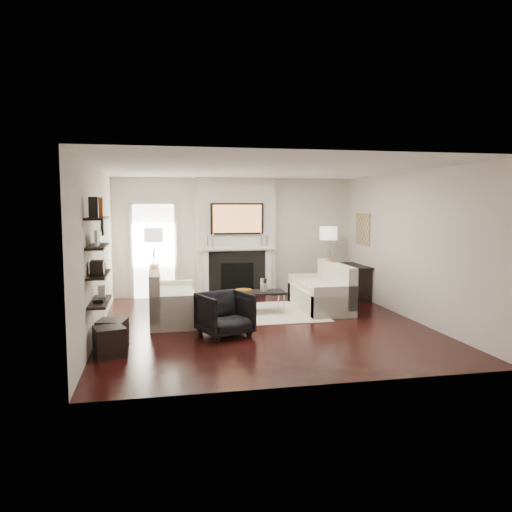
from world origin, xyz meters
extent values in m
plane|color=black|center=(0.00, 0.00, 0.00)|extent=(6.00, 6.00, 0.00)
plane|color=white|center=(0.00, 0.00, 2.70)|extent=(6.00, 6.00, 0.00)
plane|color=silver|center=(0.00, 3.00, 1.35)|extent=(5.50, 0.00, 5.50)
plane|color=silver|center=(0.00, -3.00, 1.35)|extent=(5.50, 0.00, 5.50)
plane|color=silver|center=(-2.75, 0.00, 1.35)|extent=(0.00, 6.00, 6.00)
plane|color=silver|center=(2.75, 0.00, 1.35)|extent=(0.00, 6.00, 6.00)
cube|color=silver|center=(0.00, 2.88, 1.35)|extent=(1.80, 0.25, 2.70)
cube|color=black|center=(0.00, 2.74, 0.52)|extent=(1.30, 0.02, 1.04)
cube|color=black|center=(0.00, 2.73, 0.45)|extent=(0.75, 0.02, 0.65)
cube|color=white|center=(-0.72, 2.71, 0.55)|extent=(0.12, 0.08, 1.10)
cube|color=white|center=(0.72, 2.71, 0.55)|extent=(0.12, 0.08, 1.10)
cube|color=white|center=(0.00, 2.69, 1.12)|extent=(1.70, 0.18, 0.07)
cube|color=black|center=(0.00, 2.71, 1.78)|extent=(1.20, 0.06, 0.70)
cube|color=#BF723F|center=(0.00, 2.68, 1.78)|extent=(1.10, 0.00, 0.62)
cylinder|color=silver|center=(-0.55, 2.70, 1.30)|extent=(0.04, 0.04, 0.30)
cylinder|color=silver|center=(-0.68, 2.70, 1.27)|extent=(0.04, 0.04, 0.24)
cylinder|color=silver|center=(0.55, 2.70, 1.30)|extent=(0.04, 0.04, 0.30)
cylinder|color=silver|center=(0.68, 2.70, 1.27)|extent=(0.04, 0.04, 0.24)
cube|color=white|center=(-1.85, 2.98, 1.05)|extent=(0.90, 0.02, 2.10)
cube|color=white|center=(-2.33, 2.96, 1.05)|extent=(0.06, 0.06, 2.16)
cube|color=white|center=(-1.37, 2.96, 1.05)|extent=(0.06, 0.06, 2.16)
cube|color=white|center=(-1.85, 2.96, 2.13)|extent=(1.02, 0.06, 0.06)
cube|color=beige|center=(0.01, 0.94, 0.01)|extent=(2.60, 2.00, 0.01)
cube|color=beige|center=(-1.51, 0.69, 0.21)|extent=(0.85, 1.80, 0.42)
cube|color=beige|center=(-1.85, 0.69, 0.53)|extent=(0.18, 1.80, 0.80)
cube|color=beige|center=(-1.51, -0.12, 0.30)|extent=(0.85, 0.18, 0.60)
cube|color=beige|center=(-1.51, 1.50, 0.30)|extent=(0.85, 0.18, 0.60)
cube|color=beige|center=(-1.46, 0.69, 0.47)|extent=(0.63, 1.44, 0.10)
cube|color=#B44F16|center=(-1.85, 0.99, 0.73)|extent=(0.10, 0.42, 0.42)
cube|color=black|center=(-1.85, 0.39, 0.72)|extent=(0.10, 0.40, 0.40)
cube|color=beige|center=(1.41, 1.06, 0.21)|extent=(0.85, 1.80, 0.42)
cube|color=beige|center=(1.74, 1.06, 0.53)|extent=(0.18, 1.80, 0.80)
cube|color=beige|center=(1.41, 0.25, 0.30)|extent=(0.85, 0.18, 0.60)
cube|color=beige|center=(1.41, 1.87, 0.30)|extent=(0.85, 0.18, 0.60)
cube|color=beige|center=(1.36, 1.06, 0.47)|extent=(0.63, 1.44, 0.10)
cube|color=#B44F16|center=(1.74, 1.36, 0.73)|extent=(0.10, 0.42, 0.42)
cube|color=black|center=(1.74, 0.76, 0.72)|extent=(0.10, 0.40, 0.40)
cube|color=black|center=(0.08, 0.96, 0.40)|extent=(1.10, 0.55, 0.04)
cylinder|color=silver|center=(-0.42, 0.74, 0.19)|extent=(0.02, 0.02, 0.38)
cylinder|color=silver|center=(0.58, 0.74, 0.19)|extent=(0.02, 0.02, 0.38)
cylinder|color=silver|center=(-0.42, 1.18, 0.19)|extent=(0.02, 0.02, 0.38)
cylinder|color=silver|center=(0.58, 1.18, 0.19)|extent=(0.02, 0.02, 0.38)
cylinder|color=white|center=(0.23, 0.96, 0.56)|extent=(0.14, 0.14, 0.24)
cylinder|color=white|center=(0.23, 0.96, 0.50)|extent=(0.10, 0.10, 0.15)
cylinder|color=#B0711D|center=(-0.17, 0.96, 0.45)|extent=(0.33, 0.33, 0.05)
imported|color=black|center=(-0.75, -0.58, 0.38)|extent=(0.94, 0.92, 0.77)
cylinder|color=silver|center=(-1.85, 2.49, 0.60)|extent=(0.02, 0.02, 1.20)
cylinder|color=white|center=(-1.85, 2.49, 1.45)|extent=(0.40, 0.40, 0.30)
cylinder|color=silver|center=(-1.74, 2.49, 0.60)|extent=(0.25, 0.02, 1.23)
cylinder|color=silver|center=(-1.91, 2.58, 0.60)|extent=(0.14, 0.22, 1.23)
cylinder|color=silver|center=(-1.91, 2.39, 0.60)|extent=(0.14, 0.22, 1.23)
cylinder|color=silver|center=(2.05, 2.40, 0.60)|extent=(0.02, 0.02, 1.20)
cylinder|color=white|center=(2.05, 2.40, 1.45)|extent=(0.40, 0.40, 0.30)
cylinder|color=silver|center=(2.16, 2.40, 0.60)|extent=(0.25, 0.02, 1.23)
cylinder|color=silver|center=(2.00, 2.50, 0.60)|extent=(0.14, 0.22, 1.23)
cylinder|color=silver|center=(1.99, 2.31, 0.60)|extent=(0.14, 0.22, 1.23)
cube|color=black|center=(2.57, 2.05, 0.73)|extent=(0.35, 1.20, 0.04)
cube|color=black|center=(2.57, 1.50, 0.35)|extent=(0.30, 0.04, 0.71)
cube|color=black|center=(2.57, 2.60, 0.35)|extent=(0.30, 0.04, 0.71)
cube|color=#A58652|center=(2.73, 2.05, 1.55)|extent=(0.03, 0.70, 0.70)
cube|color=black|center=(-2.62, -1.00, 0.70)|extent=(0.25, 1.00, 0.03)
cube|color=black|center=(-2.62, -1.00, 1.10)|extent=(0.25, 1.00, 0.04)
cube|color=black|center=(-2.62, -1.00, 1.50)|extent=(0.25, 1.00, 0.04)
cube|color=black|center=(-2.62, -1.00, 1.90)|extent=(0.25, 1.00, 0.04)
cube|color=black|center=(-2.62, -1.38, 2.06)|extent=(0.12, 0.10, 0.28)
cube|color=#B44F16|center=(-2.62, -0.80, 2.06)|extent=(0.12, 0.10, 0.28)
cube|color=white|center=(-2.62, -1.09, 1.63)|extent=(0.04, 0.30, 0.22)
cube|color=black|center=(-2.62, -0.78, 1.61)|extent=(0.04, 0.22, 0.18)
cube|color=black|center=(-2.62, -1.17, 1.22)|extent=(0.18, 0.25, 0.20)
cube|color=black|center=(-2.62, -0.78, 1.18)|extent=(0.15, 0.12, 0.12)
cube|color=black|center=(-2.62, -1.13, 0.74)|extent=(0.14, 0.20, 0.05)
cube|color=white|center=(-2.62, -0.70, 0.81)|extent=(0.10, 0.10, 0.18)
cylinder|color=black|center=(-2.73, 0.90, 1.70)|extent=(0.04, 0.34, 0.34)
cylinder|color=white|center=(-2.71, 0.90, 1.70)|extent=(0.01, 0.29, 0.29)
cube|color=black|center=(-2.47, -0.86, 0.20)|extent=(0.47, 0.47, 0.40)
cube|color=black|center=(-2.47, -1.32, 0.20)|extent=(0.50, 0.50, 0.40)
camera|label=1|loc=(-1.83, -8.36, 2.09)|focal=35.00mm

